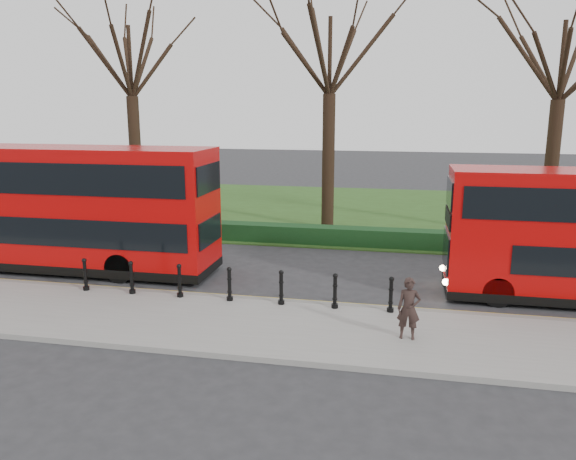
# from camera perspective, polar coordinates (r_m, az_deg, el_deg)

# --- Properties ---
(ground) EXTENTS (120.00, 120.00, 0.00)m
(ground) POSITION_cam_1_polar(r_m,az_deg,el_deg) (18.69, -6.34, -6.06)
(ground) COLOR #28282B
(ground) RESTS_ON ground
(pavement) EXTENTS (60.00, 4.00, 0.15)m
(pavement) POSITION_cam_1_polar(r_m,az_deg,el_deg) (16.01, -9.69, -9.10)
(pavement) COLOR gray
(pavement) RESTS_ON ground
(kerb) EXTENTS (60.00, 0.25, 0.16)m
(kerb) POSITION_cam_1_polar(r_m,az_deg,el_deg) (17.77, -7.34, -6.82)
(kerb) COLOR slate
(kerb) RESTS_ON ground
(grass_verge) EXTENTS (60.00, 18.00, 0.06)m
(grass_verge) POSITION_cam_1_polar(r_m,az_deg,el_deg) (32.84, 1.73, 2.15)
(grass_verge) COLOR #2A4818
(grass_verge) RESTS_ON ground
(hedge) EXTENTS (60.00, 0.90, 0.80)m
(hedge) POSITION_cam_1_polar(r_m,az_deg,el_deg) (24.89, -1.55, -0.33)
(hedge) COLOR black
(hedge) RESTS_ON ground
(yellow_line_outer) EXTENTS (60.00, 0.10, 0.01)m
(yellow_line_outer) POSITION_cam_1_polar(r_m,az_deg,el_deg) (18.06, -7.03, -6.72)
(yellow_line_outer) COLOR yellow
(yellow_line_outer) RESTS_ON ground
(yellow_line_inner) EXTENTS (60.00, 0.10, 0.01)m
(yellow_line_inner) POSITION_cam_1_polar(r_m,az_deg,el_deg) (18.24, -6.83, -6.52)
(yellow_line_inner) COLOR yellow
(yellow_line_inner) RESTS_ON ground
(tree_left) EXTENTS (7.46, 7.46, 11.65)m
(tree_left) POSITION_cam_1_polar(r_m,az_deg,el_deg) (30.17, -15.79, 16.89)
(tree_left) COLOR black
(tree_left) RESTS_ON ground
(tree_mid) EXTENTS (7.54, 7.54, 11.78)m
(tree_mid) POSITION_cam_1_polar(r_m,az_deg,el_deg) (27.19, 4.29, 18.04)
(tree_mid) COLOR black
(tree_mid) RESTS_ON ground
(tree_right) EXTENTS (7.20, 7.20, 11.26)m
(tree_right) POSITION_cam_1_polar(r_m,az_deg,el_deg) (27.67, 26.15, 15.95)
(tree_right) COLOR black
(tree_right) RESTS_ON ground
(bollard_row) EXTENTS (9.75, 0.15, 1.00)m
(bollard_row) POSITION_cam_1_polar(r_m,az_deg,el_deg) (17.10, -5.97, -5.53)
(bollard_row) COLOR black
(bollard_row) RESTS_ON pavement
(bus_lead) EXTENTS (11.30, 2.60, 4.50)m
(bus_lead) POSITION_cam_1_polar(r_m,az_deg,el_deg) (21.99, -21.99, 2.01)
(bus_lead) COLOR #AC0506
(bus_lead) RESTS_ON ground
(pedestrian) EXTENTS (0.59, 0.39, 1.59)m
(pedestrian) POSITION_cam_1_polar(r_m,az_deg,el_deg) (14.54, 12.18, -7.80)
(pedestrian) COLOR #2D1F1C
(pedestrian) RESTS_ON pavement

